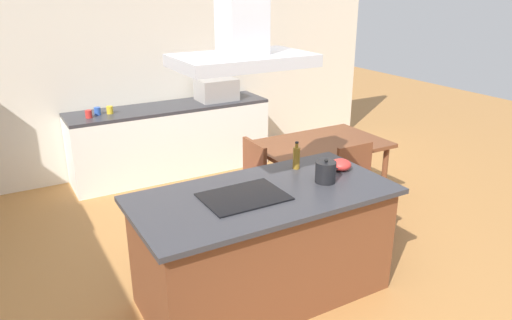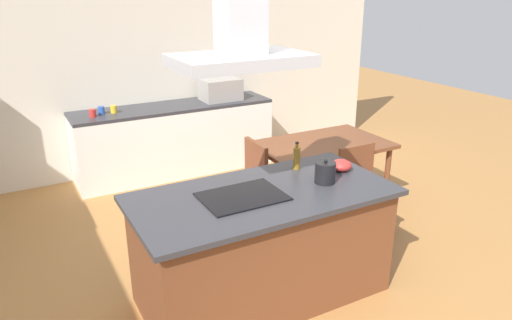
% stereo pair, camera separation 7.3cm
% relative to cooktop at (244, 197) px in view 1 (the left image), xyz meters
% --- Properties ---
extents(ground, '(16.00, 16.00, 0.00)m').
position_rel_cooktop_xyz_m(ground, '(0.17, 1.50, -0.91)').
color(ground, '#AD753D').
extents(wall_back, '(7.20, 0.10, 2.70)m').
position_rel_cooktop_xyz_m(wall_back, '(0.17, 3.25, 0.44)').
color(wall_back, beige).
rests_on(wall_back, ground).
extents(kitchen_island, '(1.98, 0.98, 0.90)m').
position_rel_cooktop_xyz_m(kitchen_island, '(0.17, 0.00, -0.45)').
color(kitchen_island, brown).
rests_on(kitchen_island, ground).
extents(cooktop, '(0.60, 0.44, 0.01)m').
position_rel_cooktop_xyz_m(cooktop, '(0.00, 0.00, 0.00)').
color(cooktop, black).
rests_on(cooktop, kitchen_island).
extents(tea_kettle, '(0.21, 0.16, 0.19)m').
position_rel_cooktop_xyz_m(tea_kettle, '(0.69, -0.06, 0.08)').
color(tea_kettle, black).
rests_on(tea_kettle, kitchen_island).
extents(olive_oil_bottle, '(0.06, 0.06, 0.24)m').
position_rel_cooktop_xyz_m(olive_oil_bottle, '(0.66, 0.29, 0.09)').
color(olive_oil_bottle, olive).
rests_on(olive_oil_bottle, kitchen_island).
extents(mixing_bowl, '(0.17, 0.17, 0.09)m').
position_rel_cooktop_xyz_m(mixing_bowl, '(0.96, 0.07, 0.04)').
color(mixing_bowl, red).
rests_on(mixing_bowl, kitchen_island).
extents(back_counter, '(2.54, 0.62, 0.90)m').
position_rel_cooktop_xyz_m(back_counter, '(0.49, 2.88, -0.46)').
color(back_counter, white).
rests_on(back_counter, ground).
extents(countertop_microwave, '(0.50, 0.38, 0.28)m').
position_rel_cooktop_xyz_m(countertop_microwave, '(1.15, 2.88, 0.13)').
color(countertop_microwave, '#9E9993').
rests_on(countertop_microwave, back_counter).
extents(coffee_mug_red, '(0.08, 0.08, 0.09)m').
position_rel_cooktop_xyz_m(coffee_mug_red, '(-0.51, 2.80, 0.04)').
color(coffee_mug_red, red).
rests_on(coffee_mug_red, back_counter).
extents(coffee_mug_blue, '(0.08, 0.08, 0.09)m').
position_rel_cooktop_xyz_m(coffee_mug_blue, '(-0.39, 2.89, 0.04)').
color(coffee_mug_blue, '#2D56B2').
rests_on(coffee_mug_blue, back_counter).
extents(coffee_mug_yellow, '(0.08, 0.08, 0.09)m').
position_rel_cooktop_xyz_m(coffee_mug_yellow, '(-0.25, 2.87, 0.04)').
color(coffee_mug_yellow, gold).
rests_on(coffee_mug_yellow, back_counter).
extents(dining_table, '(1.40, 0.90, 0.75)m').
position_rel_cooktop_xyz_m(dining_table, '(1.53, 1.10, -0.24)').
color(dining_table, brown).
rests_on(dining_table, ground).
extents(chair_facing_island, '(0.42, 0.42, 0.89)m').
position_rel_cooktop_xyz_m(chair_facing_island, '(1.53, 0.44, -0.40)').
color(chair_facing_island, purple).
rests_on(chair_facing_island, ground).
extents(chair_at_left_end, '(0.42, 0.42, 0.89)m').
position_rel_cooktop_xyz_m(chair_at_left_end, '(0.61, 1.10, -0.40)').
color(chair_at_left_end, purple).
rests_on(chair_at_left_end, ground).
extents(range_hood, '(0.90, 0.55, 0.78)m').
position_rel_cooktop_xyz_m(range_hood, '(0.00, 0.00, 1.20)').
color(range_hood, '#ADADB2').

